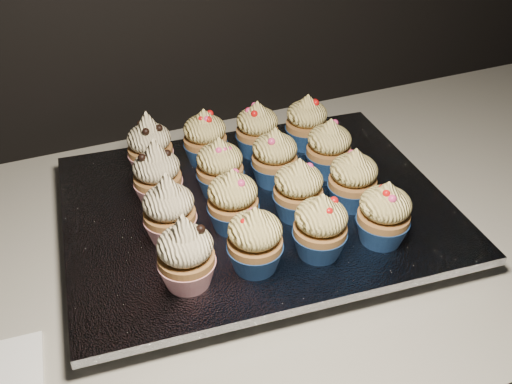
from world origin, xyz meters
The scene contains 19 objects.
worktop centered at (0.00, 1.70, 0.88)m, with size 2.44×0.64×0.04m, color beige.
baking_tray centered at (0.09, 1.71, 0.91)m, with size 0.45×0.34×0.02m, color black.
foil_lining centered at (0.09, 1.71, 0.93)m, with size 0.49×0.38×0.01m, color silver.
cupcake_0 centered at (-0.03, 1.60, 0.97)m, with size 0.06×0.06×0.10m.
cupcake_1 centered at (0.05, 1.60, 0.97)m, with size 0.06×0.06×0.08m.
cupcake_2 centered at (0.12, 1.59, 0.97)m, with size 0.06×0.06×0.08m.
cupcake_3 centered at (0.20, 1.58, 0.97)m, with size 0.06×0.06×0.08m.
cupcake_4 centered at (-0.03, 1.68, 0.97)m, with size 0.06×0.06×0.10m.
cupcake_5 centered at (0.05, 1.68, 0.97)m, with size 0.06×0.06×0.08m.
cupcake_6 centered at (0.13, 1.67, 0.97)m, with size 0.06×0.06×0.08m.
cupcake_7 centered at (0.21, 1.66, 0.97)m, with size 0.06×0.06×0.08m.
cupcake_8 centered at (-0.02, 1.76, 0.97)m, with size 0.06×0.06×0.10m.
cupcake_9 centered at (0.06, 1.75, 0.97)m, with size 0.06×0.06×0.08m.
cupcake_10 centered at (0.14, 1.75, 0.97)m, with size 0.06×0.06×0.08m.
cupcake_11 centered at (0.22, 1.74, 0.97)m, with size 0.06×0.06×0.08m.
cupcake_12 centered at (-0.01, 1.84, 0.97)m, with size 0.06×0.06×0.10m.
cupcake_13 centered at (0.07, 1.83, 0.97)m, with size 0.06×0.06×0.08m.
cupcake_14 centered at (0.14, 1.83, 0.97)m, with size 0.06×0.06×0.08m.
cupcake_15 centered at (0.22, 1.82, 0.97)m, with size 0.06×0.06×0.08m.
Camera 1 is at (-0.14, 1.16, 1.38)m, focal length 40.00 mm.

